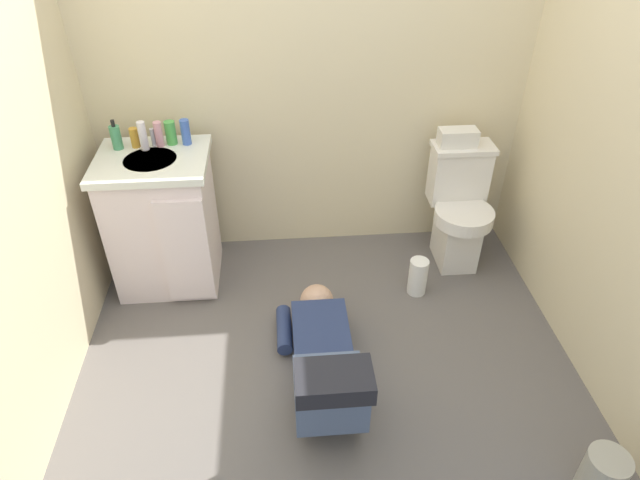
{
  "coord_description": "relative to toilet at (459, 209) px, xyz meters",
  "views": [
    {
      "loc": [
        -0.2,
        -1.91,
        2.19
      ],
      "look_at": [
        -0.0,
        0.45,
        0.45
      ],
      "focal_mm": 30.73,
      "sensor_mm": 36.0,
      "label": 1
    }
  ],
  "objects": [
    {
      "name": "ground_plane",
      "position": [
        -0.88,
        -0.81,
        -0.39
      ],
      "size": [
        3.02,
        3.18,
        0.04
      ],
      "primitive_type": "cube",
      "color": "#5F5954"
    },
    {
      "name": "wall_back",
      "position": [
        -0.88,
        0.32,
        0.83
      ],
      "size": [
        2.68,
        0.08,
        2.4
      ],
      "primitive_type": "cube",
      "color": "beige",
      "rests_on": "ground_plane"
    },
    {
      "name": "toilet",
      "position": [
        0.0,
        0.0,
        0.0
      ],
      "size": [
        0.36,
        0.46,
        0.75
      ],
      "color": "silver",
      "rests_on": "ground_plane"
    },
    {
      "name": "vanity_cabinet",
      "position": [
        -1.76,
        -0.06,
        0.05
      ],
      "size": [
        0.6,
        0.53,
        0.82
      ],
      "color": "silver",
      "rests_on": "ground_plane"
    },
    {
      "name": "faucet",
      "position": [
        -1.76,
        0.09,
        0.5
      ],
      "size": [
        0.02,
        0.02,
        0.1
      ],
      "primitive_type": "cylinder",
      "color": "silver",
      "rests_on": "vanity_cabinet"
    },
    {
      "name": "person_plumber",
      "position": [
        -0.91,
        -0.97,
        -0.19
      ],
      "size": [
        0.38,
        1.06,
        0.52
      ],
      "color": "navy",
      "rests_on": "ground_plane"
    },
    {
      "name": "tissue_box",
      "position": [
        -0.05,
        0.09,
        0.43
      ],
      "size": [
        0.22,
        0.11,
        0.1
      ],
      "primitive_type": "cube",
      "color": "silver",
      "rests_on": "toilet"
    },
    {
      "name": "soap_dispenser",
      "position": [
        -1.95,
        0.07,
        0.52
      ],
      "size": [
        0.06,
        0.06,
        0.17
      ],
      "color": "#439261",
      "rests_on": "vanity_cabinet"
    },
    {
      "name": "bottle_amber",
      "position": [
        -1.86,
        0.08,
        0.51
      ],
      "size": [
        0.05,
        0.05,
        0.11
      ],
      "primitive_type": "cylinder",
      "color": "gold",
      "rests_on": "vanity_cabinet"
    },
    {
      "name": "bottle_white",
      "position": [
        -1.8,
        0.05,
        0.53
      ],
      "size": [
        0.04,
        0.04,
        0.16
      ],
      "primitive_type": "cylinder",
      "color": "white",
      "rests_on": "vanity_cabinet"
    },
    {
      "name": "bottle_pink",
      "position": [
        -1.72,
        0.08,
        0.52
      ],
      "size": [
        0.04,
        0.04,
        0.14
      ],
      "primitive_type": "cylinder",
      "color": "pink",
      "rests_on": "vanity_cabinet"
    },
    {
      "name": "bottle_green",
      "position": [
        -1.66,
        0.11,
        0.52
      ],
      "size": [
        0.06,
        0.06,
        0.13
      ],
      "primitive_type": "cylinder",
      "color": "green",
      "rests_on": "vanity_cabinet"
    },
    {
      "name": "bottle_blue",
      "position": [
        -1.58,
        0.1,
        0.52
      ],
      "size": [
        0.05,
        0.05,
        0.14
      ],
      "primitive_type": "cylinder",
      "color": "#3C5FB6",
      "rests_on": "vanity_cabinet"
    },
    {
      "name": "trash_can",
      "position": [
        0.16,
        -1.6,
        -0.25
      ],
      "size": [
        0.17,
        0.17,
        0.23
      ],
      "primitive_type": "cylinder",
      "color": "#9E9989",
      "rests_on": "ground_plane"
    },
    {
      "name": "paper_towel_roll",
      "position": [
        -0.3,
        -0.32,
        -0.25
      ],
      "size": [
        0.11,
        0.11,
        0.23
      ],
      "primitive_type": "cylinder",
      "color": "white",
      "rests_on": "ground_plane"
    }
  ]
}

